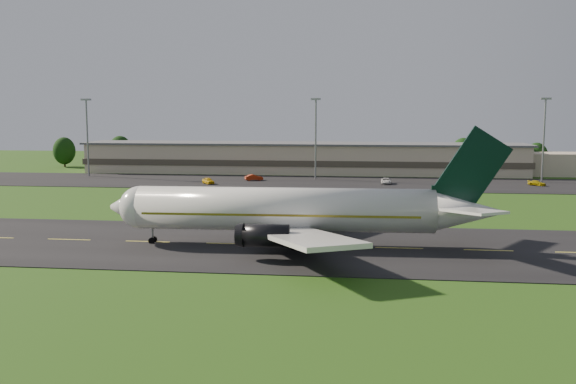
# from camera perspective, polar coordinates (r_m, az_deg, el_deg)

# --- Properties ---
(ground) EXTENTS (360.00, 360.00, 0.00)m
(ground) POSITION_cam_1_polar(r_m,az_deg,el_deg) (84.46, -5.28, -4.66)
(ground) COLOR #224110
(ground) RESTS_ON ground
(taxiway) EXTENTS (220.00, 30.00, 0.10)m
(taxiway) POSITION_cam_1_polar(r_m,az_deg,el_deg) (84.45, -5.28, -4.62)
(taxiway) COLOR black
(taxiway) RESTS_ON ground
(apron) EXTENTS (260.00, 30.00, 0.10)m
(apron) POSITION_cam_1_polar(r_m,az_deg,el_deg) (154.72, 0.37, 0.86)
(apron) COLOR black
(apron) RESTS_ON ground
(airliner) EXTENTS (51.28, 42.16, 15.57)m
(airliner) POSITION_cam_1_polar(r_m,az_deg,el_deg) (82.30, 0.30, -1.64)
(airliner) COLOR white
(airliner) RESTS_ON ground
(terminal) EXTENTS (145.00, 16.00, 8.40)m
(terminal) POSITION_cam_1_polar(r_m,az_deg,el_deg) (177.77, 3.32, 2.96)
(terminal) COLOR beige
(terminal) RESTS_ON ground
(light_mast_west) EXTENTS (2.40, 1.20, 20.35)m
(light_mast_west) POSITION_cam_1_polar(r_m,az_deg,el_deg) (176.45, -17.43, 5.45)
(light_mast_west) COLOR gray
(light_mast_west) RESTS_ON ground
(light_mast_centre) EXTENTS (2.40, 1.20, 20.35)m
(light_mast_centre) POSITION_cam_1_polar(r_m,az_deg,el_deg) (161.28, 2.48, 5.64)
(light_mast_centre) COLOR gray
(light_mast_centre) RESTS_ON ground
(light_mast_east) EXTENTS (2.40, 1.20, 20.35)m
(light_mast_east) POSITION_cam_1_polar(r_m,az_deg,el_deg) (166.26, 21.81, 5.17)
(light_mast_east) COLOR gray
(light_mast_east) RESTS_ON ground
(tree_line) EXTENTS (197.79, 8.55, 10.43)m
(tree_line) POSITION_cam_1_polar(r_m,az_deg,el_deg) (187.87, 11.42, 3.38)
(tree_line) COLOR black
(tree_line) RESTS_ON ground
(service_vehicle_a) EXTENTS (3.93, 4.45, 1.46)m
(service_vehicle_a) POSITION_cam_1_polar(r_m,az_deg,el_deg) (152.47, -7.10, 1.00)
(service_vehicle_a) COLOR yellow
(service_vehicle_a) RESTS_ON apron
(service_vehicle_b) EXTENTS (4.69, 3.16, 1.46)m
(service_vehicle_b) POSITION_cam_1_polar(r_m,az_deg,el_deg) (158.74, -3.05, 1.30)
(service_vehicle_b) COLOR #A1250A
(service_vehicle_b) RESTS_ON apron
(service_vehicle_c) EXTENTS (2.35, 4.97, 1.37)m
(service_vehicle_c) POSITION_cam_1_polar(r_m,az_deg,el_deg) (152.91, 8.71, 0.97)
(service_vehicle_c) COLOR silver
(service_vehicle_c) RESTS_ON apron
(service_vehicle_d) EXTENTS (4.28, 3.52, 1.17)m
(service_vehicle_d) POSITION_cam_1_polar(r_m,az_deg,el_deg) (158.42, 21.26, 0.74)
(service_vehicle_d) COLOR #C3A90B
(service_vehicle_d) RESTS_ON apron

